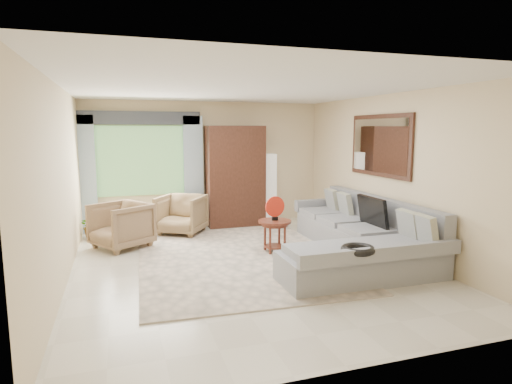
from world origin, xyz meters
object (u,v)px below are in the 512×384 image
object	(u,v)px
armchair_right	(181,214)
floor_lamp	(270,188)
sectional_sofa	(358,240)
coffee_table	(275,236)
tv_screen	(373,212)
potted_plant	(93,225)
armchair_left	(121,225)
armoire	(235,176)

from	to	relation	value
armchair_right	floor_lamp	xyz separation A→B (m)	(2.01, 0.50, 0.37)
sectional_sofa	armchair_right	world-z (taller)	sectional_sofa
coffee_table	tv_screen	bearing A→B (deg)	-23.74
potted_plant	floor_lamp	xyz separation A→B (m)	(3.64, 0.34, 0.50)
sectional_sofa	coffee_table	bearing A→B (deg)	150.19
sectional_sofa	tv_screen	size ratio (longest dim) A/B	4.68
sectional_sofa	armchair_left	distance (m)	3.98
tv_screen	armchair_left	distance (m)	4.22
floor_lamp	coffee_table	bearing A→B (deg)	-107.68
armchair_left	armchair_right	bearing A→B (deg)	89.12
coffee_table	floor_lamp	world-z (taller)	floor_lamp
armchair_left	potted_plant	bearing A→B (deg)	177.72
potted_plant	sectional_sofa	bearing A→B (deg)	-32.71
coffee_table	armoire	xyz separation A→B (m)	(-0.07, 2.23, 0.76)
coffee_table	sectional_sofa	bearing A→B (deg)	-29.81
sectional_sofa	tv_screen	world-z (taller)	tv_screen
potted_plant	armchair_right	bearing A→B (deg)	-5.77
tv_screen	coffee_table	distance (m)	1.62
armchair_left	potted_plant	distance (m)	1.01
tv_screen	potted_plant	bearing A→B (deg)	149.28
potted_plant	armoire	world-z (taller)	armoire
armchair_left	armoire	size ratio (longest dim) A/B	0.41
armoire	floor_lamp	bearing A→B (deg)	4.29
armoire	sectional_sofa	bearing A→B (deg)	-66.94
armoire	coffee_table	bearing A→B (deg)	-88.20
tv_screen	armchair_right	distance (m)	3.64
tv_screen	coffee_table	size ratio (longest dim) A/B	1.36
armchair_right	potted_plant	size ratio (longest dim) A/B	1.70
armchair_left	tv_screen	bearing A→B (deg)	33.30
sectional_sofa	coffee_table	size ratio (longest dim) A/B	6.36
armchair_left	potted_plant	xyz separation A→B (m)	(-0.51, 0.86, -0.15)
armchair_right	armoire	bearing A→B (deg)	52.48
armchair_left	armoire	distance (m)	2.68
potted_plant	floor_lamp	distance (m)	3.69
sectional_sofa	armoire	size ratio (longest dim) A/B	1.65
armchair_left	floor_lamp	bearing A→B (deg)	78.40
sectional_sofa	armoire	distance (m)	3.24
coffee_table	armchair_left	bearing A→B (deg)	155.70
tv_screen	floor_lamp	world-z (taller)	floor_lamp
armchair_right	armoire	xyz separation A→B (m)	(1.21, 0.44, 0.67)
tv_screen	armchair_right	bearing A→B (deg)	138.25
armchair_right	floor_lamp	bearing A→B (deg)	46.36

